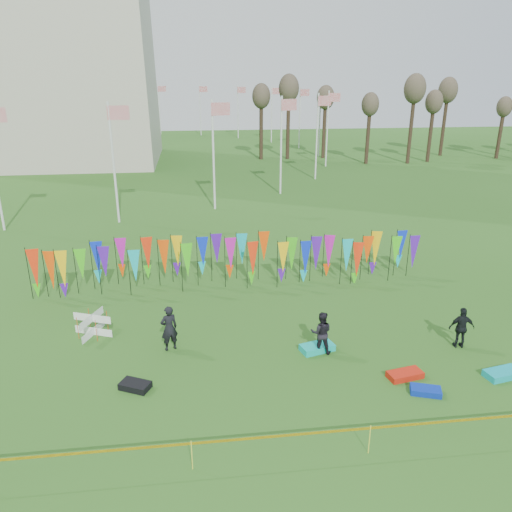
{
  "coord_description": "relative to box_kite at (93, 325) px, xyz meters",
  "views": [
    {
      "loc": [
        -1.48,
        -13.16,
        9.66
      ],
      "look_at": [
        0.92,
        6.0,
        2.59
      ],
      "focal_mm": 35.0,
      "sensor_mm": 36.0,
      "label": 1
    }
  ],
  "objects": [
    {
      "name": "ground",
      "position": [
        5.65,
        -4.83,
        -0.46
      ],
      "size": [
        160.0,
        160.0,
        0.0
      ],
      "primitive_type": "plane",
      "color": "#245016",
      "rests_on": "ground"
    },
    {
      "name": "flagpole_ring",
      "position": [
        -8.35,
        43.17,
        3.54
      ],
      "size": [
        57.4,
        56.16,
        8.0
      ],
      "color": "silver",
      "rests_on": "ground"
    },
    {
      "name": "banner_row",
      "position": [
        5.93,
        4.43,
        0.98
      ],
      "size": [
        18.64,
        0.64,
        2.32
      ],
      "color": "black",
      "rests_on": "ground"
    },
    {
      "name": "caution_tape_near",
      "position": [
        5.43,
        -7.6,
        0.32
      ],
      "size": [
        26.0,
        0.02,
        0.9
      ],
      "color": "yellow",
      "rests_on": "ground"
    },
    {
      "name": "tree_line",
      "position": [
        37.65,
        39.17,
        5.71
      ],
      "size": [
        53.92,
        1.92,
        7.84
      ],
      "color": "#3B291D",
      "rests_on": "ground"
    },
    {
      "name": "box_kite",
      "position": [
        0.0,
        0.0,
        0.0
      ],
      "size": [
        0.82,
        0.82,
        0.92
      ],
      "rotation": [
        0.0,
        0.0,
        -0.38
      ],
      "color": "red",
      "rests_on": "ground"
    },
    {
      "name": "person_left",
      "position": [
        3.02,
        -1.45,
        0.42
      ],
      "size": [
        0.77,
        0.67,
        1.76
      ],
      "primitive_type": "imported",
      "rotation": [
        0.0,
        0.0,
        3.52
      ],
      "color": "black",
      "rests_on": "ground"
    },
    {
      "name": "person_mid",
      "position": [
        8.52,
        -2.35,
        0.35
      ],
      "size": [
        0.88,
        0.65,
        1.62
      ],
      "primitive_type": "imported",
      "rotation": [
        0.0,
        0.0,
        2.92
      ],
      "color": "black",
      "rests_on": "ground"
    },
    {
      "name": "person_right",
      "position": [
        13.79,
        -2.62,
        0.35
      ],
      "size": [
        1.0,
        0.65,
        1.61
      ],
      "primitive_type": "imported",
      "rotation": [
        0.0,
        0.0,
        3.01
      ],
      "color": "black",
      "rests_on": "ground"
    },
    {
      "name": "kite_bag_turquoise",
      "position": [
        8.43,
        -2.23,
        -0.33
      ],
      "size": [
        1.35,
        0.93,
        0.25
      ],
      "primitive_type": "cube",
      "rotation": [
        0.0,
        0.0,
        0.28
      ],
      "color": "#0CBFAF",
      "rests_on": "ground"
    },
    {
      "name": "kite_bag_blue",
      "position": [
        11.26,
        -5.24,
        -0.36
      ],
      "size": [
        1.06,
        0.78,
        0.2
      ],
      "primitive_type": "cube",
      "rotation": [
        0.0,
        0.0,
        -0.33
      ],
      "color": "#0A2CAF",
      "rests_on": "ground"
    },
    {
      "name": "kite_bag_red",
      "position": [
        10.95,
        -4.31,
        -0.35
      ],
      "size": [
        1.27,
        0.76,
        0.22
      ],
      "primitive_type": "cube",
      "rotation": [
        0.0,
        0.0,
        0.19
      ],
      "color": "red",
      "rests_on": "ground"
    },
    {
      "name": "kite_bag_black",
      "position": [
        1.97,
        -3.81,
        -0.35
      ],
      "size": [
        1.11,
        0.93,
        0.22
      ],
      "primitive_type": "cube",
      "rotation": [
        0.0,
        0.0,
        -0.46
      ],
      "color": "black",
      "rests_on": "ground"
    },
    {
      "name": "kite_bag_teal",
      "position": [
        14.26,
        -4.67,
        -0.34
      ],
      "size": [
        1.33,
        0.82,
        0.24
      ],
      "primitive_type": "cube",
      "rotation": [
        0.0,
        0.0,
        0.19
      ],
      "color": "#0CAAB4",
      "rests_on": "ground"
    }
  ]
}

